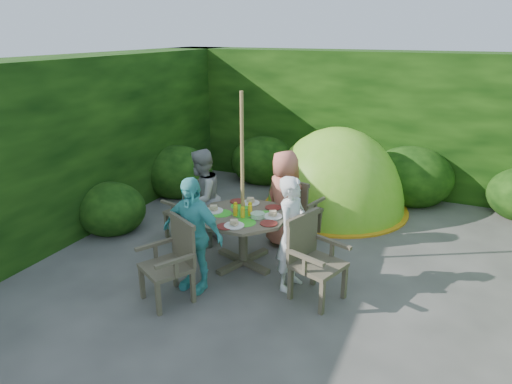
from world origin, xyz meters
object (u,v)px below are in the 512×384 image
at_px(patio_table, 243,222).
at_px(garden_chair_left, 189,208).
at_px(garden_chair_back, 298,208).
at_px(garden_chair_front, 172,260).
at_px(parasol_pole, 242,183).
at_px(child_back, 285,199).
at_px(child_right, 292,234).
at_px(child_left, 202,199).
at_px(child_front, 192,234).
at_px(garden_chair_right, 313,257).
at_px(dome_tent, 334,209).

distance_m(patio_table, garden_chair_left, 1.11).
relative_size(garden_chair_back, garden_chair_front, 0.97).
relative_size(parasol_pole, garden_chair_front, 2.47).
distance_m(garden_chair_back, child_back, 0.37).
relative_size(child_right, child_left, 0.99).
height_order(garden_chair_left, child_back, child_back).
distance_m(garden_chair_left, child_front, 1.39).
relative_size(garden_chair_right, child_left, 0.67).
bearing_deg(child_back, garden_chair_right, 148.77).
bearing_deg(child_right, garden_chair_left, 78.16).
relative_size(garden_chair_left, dome_tent, 0.31).
distance_m(parasol_pole, garden_chair_right, 1.26).
distance_m(child_left, child_front, 1.13).
bearing_deg(patio_table, parasol_pole, 173.21).
bearing_deg(patio_table, child_back, 70.70).
distance_m(child_right, dome_tent, 2.71).
distance_m(patio_table, dome_tent, 2.49).
relative_size(garden_chair_back, child_left, 0.63).
distance_m(child_right, child_back, 1.13).
xyz_separation_m(garden_chair_right, garden_chair_left, (-2.07, 0.75, -0.03)).
xyz_separation_m(patio_table, dome_tent, (0.56, 2.35, -0.58)).
bearing_deg(child_right, child_back, 33.42).
bearing_deg(parasol_pole, dome_tent, 76.42).
bearing_deg(patio_table, child_front, -109.88).
xyz_separation_m(patio_table, child_front, (-0.27, -0.75, 0.10)).
bearing_deg(garden_chair_back, child_back, 83.89).
bearing_deg(dome_tent, patio_table, -108.49).
bearing_deg(parasol_pole, child_left, 160.41).
xyz_separation_m(garden_chair_back, child_right, (0.38, -1.31, 0.21)).
xyz_separation_m(child_right, dome_tent, (-0.19, 2.62, -0.68)).
height_order(child_back, dome_tent, dome_tent).
relative_size(garden_chair_front, dome_tent, 0.32).
relative_size(parasol_pole, garden_chair_right, 2.39).
xyz_separation_m(garden_chair_front, child_right, (1.11, 0.77, 0.20)).
bearing_deg(child_back, dome_tent, -76.17).
relative_size(parasol_pole, garden_chair_left, 2.56).
distance_m(garden_chair_back, child_front, 1.92).
distance_m(parasol_pole, garden_chair_left, 1.28).
distance_m(child_front, dome_tent, 3.29).
xyz_separation_m(garden_chair_left, child_front, (0.77, -1.13, 0.22)).
height_order(patio_table, garden_chair_right, garden_chair_right).
xyz_separation_m(garden_chair_left, child_right, (1.79, -0.65, 0.22)).
bearing_deg(parasol_pole, garden_chair_front, -108.95).
xyz_separation_m(patio_table, child_right, (0.75, -0.27, 0.10)).
distance_m(parasol_pole, child_back, 0.91).
bearing_deg(garden_chair_left, garden_chair_right, 83.16).
relative_size(child_right, child_back, 1.00).
bearing_deg(child_right, patio_table, 78.36).
bearing_deg(dome_tent, child_front, -110.08).
xyz_separation_m(garden_chair_right, child_front, (-1.30, -0.38, 0.19)).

